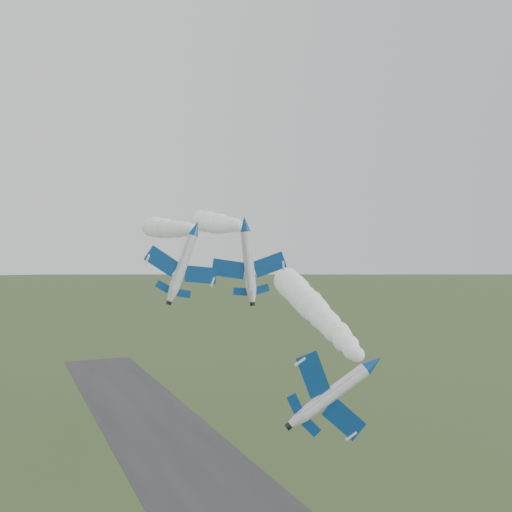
{
  "coord_description": "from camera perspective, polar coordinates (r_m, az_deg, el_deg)",
  "views": [
    {
      "loc": [
        -32.49,
        -61.95,
        41.27
      ],
      "look_at": [
        1.29,
        14.01,
        40.52
      ],
      "focal_mm": 40.0,
      "sensor_mm": 36.0,
      "label": 1
    }
  ],
  "objects": [
    {
      "name": "runway",
      "position": [
        105.88,
        -4.5,
        -22.42
      ],
      "size": [
        24.0,
        260.0,
        0.04
      ],
      "primitive_type": "cube",
      "color": "#2D2D30",
      "rests_on": "ground"
    },
    {
      "name": "jet_lead",
      "position": [
        63.8,
        11.71,
        -10.46
      ],
      "size": [
        6.49,
        12.63,
        8.73
      ],
      "rotation": [
        0.0,
        0.97,
        -0.28
      ],
      "color": "white"
    },
    {
      "name": "smoke_trail_jet_lead",
      "position": [
        98.22,
        5.63,
        -5.09
      ],
      "size": [
        24.05,
        65.81,
        5.97
      ],
      "primitive_type": null,
      "rotation": [
        0.0,
        0.0,
        -0.28
      ],
      "color": "white"
    },
    {
      "name": "jet_pair_left",
      "position": [
        83.27,
        -6.05,
        2.79
      ],
      "size": [
        10.26,
        12.83,
        4.27
      ],
      "rotation": [
        0.0,
        0.35,
        -0.17
      ],
      "color": "white"
    },
    {
      "name": "smoke_trail_jet_pair_left",
      "position": [
        113.03,
        -8.89,
        2.77
      ],
      "size": [
        13.24,
        53.25,
        4.44
      ],
      "primitive_type": null,
      "rotation": [
        0.0,
        0.0,
        -0.17
      ],
      "color": "white"
    },
    {
      "name": "jet_pair_right",
      "position": [
        86.78,
        -1.12,
        3.25
      ],
      "size": [
        11.59,
        13.65,
        3.44
      ],
      "rotation": [
        0.0,
        -0.1,
        -0.22
      ],
      "color": "white"
    },
    {
      "name": "smoke_trail_jet_pair_right",
      "position": [
        122.19,
        -4.06,
        3.3
      ],
      "size": [
        19.37,
        64.09,
        5.23
      ],
      "primitive_type": null,
      "rotation": [
        0.0,
        0.0,
        -0.22
      ],
      "color": "white"
    }
  ]
}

